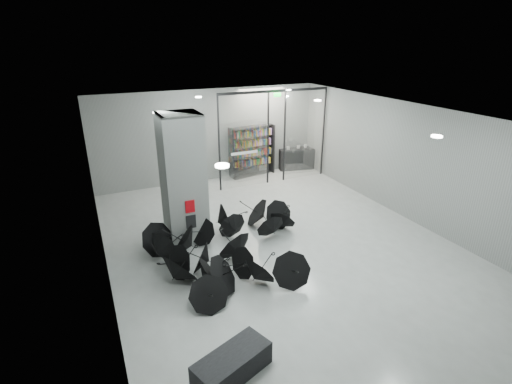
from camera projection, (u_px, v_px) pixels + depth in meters
name	position (u px, v px, depth m)	size (l,w,h in m)	color
room	(289.00, 160.00, 10.64)	(14.00, 14.02, 4.01)	gray
column	(183.00, 179.00, 11.67)	(1.20, 1.20, 4.00)	slate
fire_cabinet	(190.00, 207.00, 11.39)	(0.28, 0.04, 0.38)	#A50A07
info_panel	(191.00, 222.00, 11.57)	(0.30, 0.03, 0.42)	black
exit_sign	(277.00, 95.00, 15.68)	(0.30, 0.06, 0.15)	#0CE533
glass_partition	(274.00, 134.00, 16.45)	(5.06, 0.08, 4.00)	silver
bench	(232.00, 364.00, 7.29)	(1.53, 0.65, 0.49)	black
bookshelf	(252.00, 151.00, 17.70)	(2.09, 0.42, 2.29)	black
shop_counter	(296.00, 159.00, 18.81)	(1.68, 0.67, 1.01)	black
umbrella_cluster	(222.00, 250.00, 11.06)	(5.42, 4.77, 1.35)	black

